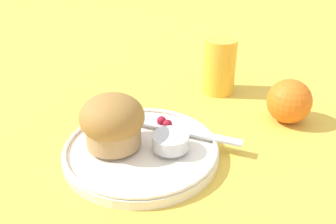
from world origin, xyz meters
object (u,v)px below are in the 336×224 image
muffin (112,122)px  butter_knife (179,130)px  orange_fruit (289,101)px  juice_glass (220,66)px

muffin → butter_knife: bearing=68.0°
orange_fruit → juice_glass: bearing=-179.6°
butter_knife → orange_fruit: (0.07, 0.18, 0.01)m
butter_knife → juice_glass: (-0.08, 0.18, 0.03)m
butter_knife → juice_glass: bearing=87.8°
orange_fruit → juice_glass: 0.15m
muffin → orange_fruit: bearing=67.9°
muffin → juice_glass: juice_glass is taller
butter_knife → orange_fruit: bearing=41.8°
muffin → orange_fruit: size_ratio=1.23×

